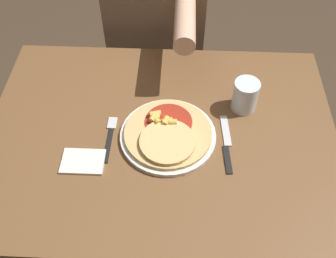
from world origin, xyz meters
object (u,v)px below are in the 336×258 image
Objects in this scene: plate at (168,136)px; drinking_glass at (245,96)px; pizza at (167,133)px; knife at (227,144)px; fork at (110,136)px; person_diner at (156,20)px; dining_table at (161,155)px.

drinking_glass reaches higher than plate.
pizza is 0.28m from drinking_glass.
plate is 1.33× the size of knife.
drinking_glass is (0.42, 0.14, 0.05)m from fork.
pizza is at bearing -0.07° from fork.
person_diner is at bearing 111.92° from knife.
plate is 0.24× the size of person_diner.
pizza is 0.22× the size of person_diner.
knife is 0.68m from person_diner.
dining_table is at bearing 170.05° from knife.
knife is at bearing -7.06° from plate.
pizza reaches higher than knife.
drinking_glass is (0.24, 0.14, 0.03)m from pizza.
plate is 0.18m from fork.
drinking_glass reaches higher than knife.
plate is 2.75× the size of drinking_glass.
fork is 0.62m from person_diner.
knife is (0.18, -0.02, -0.00)m from plate.
pizza is 1.53× the size of fork.
pizza is at bearing 174.50° from knife.
knife is 2.07× the size of drinking_glass.
person_diner is (-0.07, 0.61, -0.01)m from plate.
dining_table is at bearing -154.86° from drinking_glass.
pizza reaches higher than fork.
dining_table is at bearing 6.51° from fork.
fork is 0.14× the size of person_diner.
person_diner is (-0.05, 0.59, 0.11)m from dining_table.
plate is at bearing 73.90° from pizza.
pizza is (0.02, -0.02, 0.14)m from dining_table.
person_diner reaches higher than plate.
fork and knife have the same top height.
knife is (0.18, -0.02, -0.02)m from pizza.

